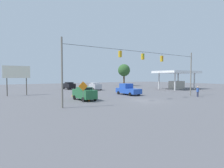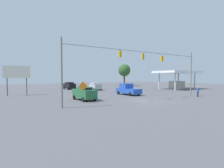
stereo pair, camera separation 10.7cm
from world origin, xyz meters
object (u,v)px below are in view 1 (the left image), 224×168
(sedan_green_parked_shoulder, at_px, (84,93))
(pedestrian, at_px, (198,91))
(sedan_silver_oncoming_deep, at_px, (95,86))
(traffic_cone_second, at_px, (83,97))
(work_zone_sign, at_px, (83,88))
(sedan_black_withflow_deep, at_px, (69,86))
(gas_station, at_px, (177,76))
(overhead_signal_span, at_px, (143,67))
(tree_horizon_left, at_px, (124,70))
(traffic_cone_fourth, at_px, (73,95))
(traffic_cone_nearest, at_px, (89,99))
(pickup_truck_blue_crossing_near, at_px, (128,90))
(traffic_cone_third, at_px, (77,96))
(roadside_billboard, at_px, (17,74))

(sedan_green_parked_shoulder, relative_size, pedestrian, 2.54)
(sedan_silver_oncoming_deep, height_order, traffic_cone_second, sedan_silver_oncoming_deep)
(traffic_cone_second, distance_m, work_zone_sign, 4.43)
(traffic_cone_second, distance_m, pedestrian, 19.33)
(sedan_black_withflow_deep, bearing_deg, gas_station, 148.63)
(overhead_signal_span, relative_size, tree_horizon_left, 2.95)
(traffic_cone_fourth, bearing_deg, sedan_green_parked_shoulder, 87.70)
(sedan_black_withflow_deep, distance_m, tree_horizon_left, 24.02)
(gas_station, bearing_deg, traffic_cone_fourth, 3.11)
(overhead_signal_span, distance_m, traffic_cone_nearest, 8.98)
(pickup_truck_blue_crossing_near, bearing_deg, tree_horizon_left, -125.31)
(overhead_signal_span, bearing_deg, sedan_black_withflow_deep, -86.32)
(traffic_cone_third, bearing_deg, sedan_green_parked_shoulder, 86.49)
(overhead_signal_span, bearing_deg, sedan_silver_oncoming_deep, -98.15)
(traffic_cone_nearest, bearing_deg, work_zone_sign, 44.66)
(sedan_black_withflow_deep, height_order, traffic_cone_third, sedan_black_withflow_deep)
(sedan_black_withflow_deep, distance_m, sedan_green_parked_shoulder, 23.07)
(sedan_black_withflow_deep, bearing_deg, traffic_cone_fourth, 73.07)
(sedan_silver_oncoming_deep, distance_m, traffic_cone_fourth, 14.68)
(traffic_cone_second, height_order, roadside_billboard, roadside_billboard)
(gas_station, bearing_deg, pedestrian, 47.46)
(traffic_cone_third, relative_size, pedestrian, 0.34)
(sedan_green_parked_shoulder, height_order, roadside_billboard, roadside_billboard)
(pickup_truck_blue_crossing_near, bearing_deg, work_zone_sign, 24.56)
(sedan_black_withflow_deep, height_order, traffic_cone_fourth, sedan_black_withflow_deep)
(pedestrian, bearing_deg, traffic_cone_nearest, -16.89)
(pickup_truck_blue_crossing_near, height_order, traffic_cone_second, pickup_truck_blue_crossing_near)
(traffic_cone_fourth, bearing_deg, traffic_cone_third, 89.85)
(overhead_signal_span, relative_size, sedan_green_parked_shoulder, 5.20)
(sedan_black_withflow_deep, xyz_separation_m, gas_station, (-25.10, 15.31, 2.63))
(sedan_black_withflow_deep, relative_size, traffic_cone_nearest, 7.40)
(traffic_cone_nearest, xyz_separation_m, work_zone_sign, (1.47, 1.46, 1.68))
(traffic_cone_nearest, relative_size, gas_station, 0.05)
(roadside_billboard, distance_m, work_zone_sign, 16.37)
(pickup_truck_blue_crossing_near, bearing_deg, sedan_black_withflow_deep, -76.87)
(traffic_cone_third, height_order, pedestrian, pedestrian)
(traffic_cone_nearest, distance_m, pedestrian, 18.59)
(tree_horizon_left, bearing_deg, traffic_cone_nearest, 46.36)
(sedan_silver_oncoming_deep, distance_m, sedan_green_parked_shoulder, 19.19)
(pedestrian, bearing_deg, sedan_black_withflow_deep, -66.55)
(sedan_green_parked_shoulder, xyz_separation_m, gas_station, (-30.48, -7.12, 2.63))
(sedan_silver_oncoming_deep, bearing_deg, traffic_cone_second, 56.80)
(traffic_cone_nearest, bearing_deg, pickup_truck_blue_crossing_near, -159.33)
(traffic_cone_second, relative_size, traffic_cone_fourth, 1.00)
(sedan_black_withflow_deep, bearing_deg, sedan_silver_oncoming_deep, 127.73)
(traffic_cone_fourth, relative_size, tree_horizon_left, 0.08)
(pickup_truck_blue_crossing_near, relative_size, traffic_cone_third, 8.87)
(gas_station, height_order, tree_horizon_left, tree_horizon_left)
(overhead_signal_span, height_order, traffic_cone_second, overhead_signal_span)
(roadside_billboard, bearing_deg, sedan_green_parked_shoulder, 122.28)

